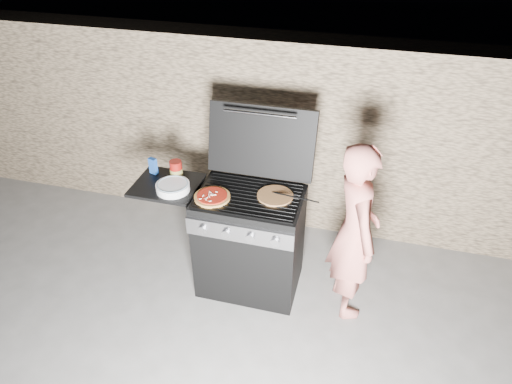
% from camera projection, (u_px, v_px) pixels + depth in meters
% --- Properties ---
extents(ground, '(50.00, 50.00, 0.00)m').
position_uv_depth(ground, '(250.00, 282.00, 3.92)').
color(ground, '#62605C').
extents(stone_wall, '(8.00, 0.35, 1.80)m').
position_uv_depth(stone_wall, '(279.00, 134.00, 4.24)').
color(stone_wall, tan).
rests_on(stone_wall, ground).
extents(gas_grill, '(1.34, 0.79, 0.91)m').
position_uv_depth(gas_grill, '(220.00, 237.00, 3.71)').
color(gas_grill, black).
rests_on(gas_grill, ground).
extents(pizza_topped, '(0.33, 0.33, 0.03)m').
position_uv_depth(pizza_topped, '(212.00, 196.00, 3.36)').
color(pizza_topped, tan).
rests_on(pizza_topped, gas_grill).
extents(pizza_plain, '(0.34, 0.34, 0.01)m').
position_uv_depth(pizza_plain, '(275.00, 196.00, 3.38)').
color(pizza_plain, '#E49D5E').
rests_on(pizza_plain, gas_grill).
extents(sauce_jar, '(0.13, 0.13, 0.15)m').
position_uv_depth(sauce_jar, '(176.00, 170.00, 3.57)').
color(sauce_jar, maroon).
rests_on(sauce_jar, gas_grill).
extents(blue_carton, '(0.07, 0.05, 0.14)m').
position_uv_depth(blue_carton, '(153.00, 166.00, 3.63)').
color(blue_carton, '#174292').
rests_on(blue_carton, gas_grill).
extents(plate_stack, '(0.34, 0.34, 0.06)m').
position_uv_depth(plate_stack, '(173.00, 187.00, 3.45)').
color(plate_stack, white).
rests_on(plate_stack, gas_grill).
extents(person, '(0.52, 0.62, 1.46)m').
position_uv_depth(person, '(355.00, 232.00, 3.32)').
color(person, '#D77468').
rests_on(person, ground).
extents(tongs, '(0.37, 0.15, 0.08)m').
position_uv_depth(tongs, '(295.00, 198.00, 3.31)').
color(tongs, black).
rests_on(tongs, gas_grill).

